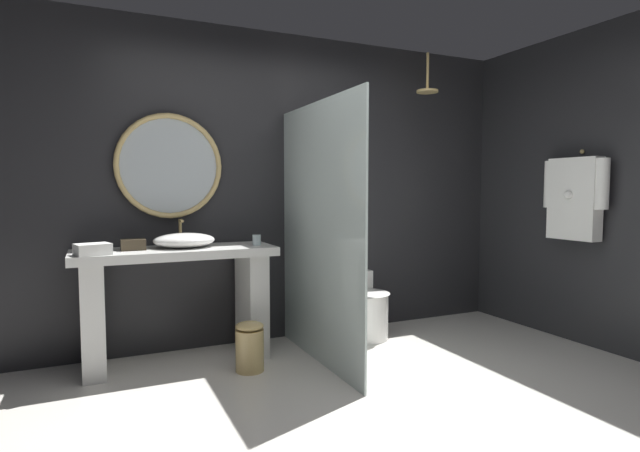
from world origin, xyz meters
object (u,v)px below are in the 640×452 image
(vessel_sink, at_px, (184,240))
(toilet, at_px, (361,307))
(tumbler_cup, at_px, (257,240))
(folded_hand_towel, at_px, (93,249))
(waste_bin, at_px, (250,346))
(rain_shower_head, at_px, (427,87))
(hanging_bathrobe, at_px, (574,196))
(round_wall_mirror, at_px, (170,166))
(tissue_box, at_px, (133,245))

(vessel_sink, xyz_separation_m, toilet, (1.51, 0.00, -0.66))
(tumbler_cup, bearing_deg, folded_hand_towel, -174.96)
(vessel_sink, distance_m, folded_hand_towel, 0.65)
(tumbler_cup, relative_size, toilet, 0.13)
(vessel_sink, height_order, waste_bin, vessel_sink)
(vessel_sink, height_order, rain_shower_head, rain_shower_head)
(rain_shower_head, xyz_separation_m, hanging_bathrobe, (0.84, -0.87, -0.96))
(hanging_bathrobe, relative_size, folded_hand_towel, 3.50)
(waste_bin, xyz_separation_m, folded_hand_towel, (-0.99, 0.24, 0.72))
(hanging_bathrobe, relative_size, waste_bin, 2.09)
(vessel_sink, relative_size, waste_bin, 1.26)
(tumbler_cup, xyz_separation_m, hanging_bathrobe, (2.45, -0.85, 0.34))
(round_wall_mirror, xyz_separation_m, toilet, (1.57, -0.22, -1.21))
(hanging_bathrobe, xyz_separation_m, toilet, (-1.48, 0.93, -0.98))
(round_wall_mirror, xyz_separation_m, folded_hand_towel, (-0.56, -0.40, -0.57))
(vessel_sink, height_order, toilet, vessel_sink)
(folded_hand_towel, bearing_deg, toilet, 4.87)
(waste_bin, bearing_deg, round_wall_mirror, 124.12)
(vessel_sink, bearing_deg, round_wall_mirror, 105.90)
(hanging_bathrobe, bearing_deg, round_wall_mirror, 159.38)
(folded_hand_towel, bearing_deg, waste_bin, -13.59)
(toilet, bearing_deg, tissue_box, -179.84)
(vessel_sink, height_order, round_wall_mirror, round_wall_mirror)
(tissue_box, bearing_deg, rain_shower_head, -1.12)
(tissue_box, xyz_separation_m, hanging_bathrobe, (3.34, -0.92, 0.34))
(vessel_sink, distance_m, round_wall_mirror, 0.60)
(rain_shower_head, bearing_deg, waste_bin, -168.32)
(tissue_box, bearing_deg, round_wall_mirror, 37.38)
(waste_bin, bearing_deg, rain_shower_head, 11.68)
(round_wall_mirror, height_order, hanging_bathrobe, round_wall_mirror)
(round_wall_mirror, distance_m, waste_bin, 1.50)
(vessel_sink, relative_size, folded_hand_towel, 2.12)
(rain_shower_head, xyz_separation_m, waste_bin, (-1.77, -0.37, -2.02))
(round_wall_mirror, relative_size, folded_hand_towel, 3.83)
(waste_bin, bearing_deg, folded_hand_towel, 166.41)
(hanging_bathrobe, distance_m, waste_bin, 2.86)
(toilet, bearing_deg, waste_bin, -159.65)
(vessel_sink, relative_size, round_wall_mirror, 0.55)
(toilet, height_order, waste_bin, toilet)
(tumbler_cup, distance_m, waste_bin, 0.81)
(round_wall_mirror, distance_m, rain_shower_head, 2.34)
(vessel_sink, bearing_deg, tissue_box, -179.26)
(round_wall_mirror, xyz_separation_m, rain_shower_head, (2.21, -0.27, 0.73))
(tumbler_cup, relative_size, tissue_box, 0.49)
(rain_shower_head, relative_size, toilet, 0.56)
(vessel_sink, bearing_deg, rain_shower_head, -1.43)
(vessel_sink, xyz_separation_m, hanging_bathrobe, (2.98, -0.93, 0.32))
(waste_bin, bearing_deg, tumbler_cup, 64.19)
(hanging_bathrobe, height_order, folded_hand_towel, hanging_bathrobe)
(rain_shower_head, height_order, hanging_bathrobe, rain_shower_head)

